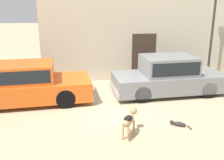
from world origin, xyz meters
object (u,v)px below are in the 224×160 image
Objects in this scene: parked_sedan_second at (168,75)px; stray_cat at (178,124)px; parked_sedan_nearest at (25,83)px; street_lamp at (213,21)px; stray_dog_spotted at (129,119)px.

parked_sedan_second reaches higher than stray_cat.
parked_sedan_nearest is at bearing 179.68° from parked_sedan_second.
parked_sedan_nearest is 1.14× the size of street_lamp.
parked_sedan_second is 1.07× the size of street_lamp.
stray_cat is at bearing -106.21° from parked_sedan_second.
parked_sedan_second is 3.31m from street_lamp.
parked_sedan_nearest is at bearing -168.59° from street_lamp.
parked_sedan_nearest is 1.07× the size of parked_sedan_second.
parked_sedan_second is at bearing -1.39° from parked_sedan_nearest.
street_lamp reaches higher than parked_sedan_nearest.
stray_dog_spotted is (-2.17, -3.11, -0.25)m from parked_sedan_second.
parked_sedan_nearest is 5.35m from parked_sedan_second.
stray_cat is at bearing -47.10° from stray_dog_spotted.
parked_sedan_second reaches higher than parked_sedan_nearest.
street_lamp is (3.01, 4.08, 2.59)m from stray_cat.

